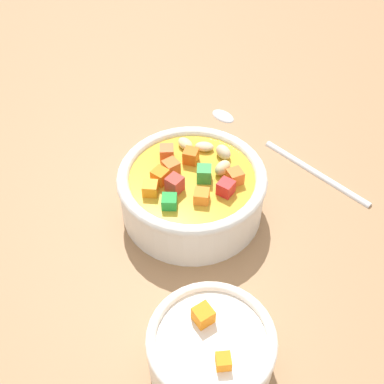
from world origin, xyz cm
name	(u,v)px	position (x,y,z in cm)	size (l,w,h in cm)	color
ground_plane	(192,216)	(0.00, 0.00, -1.00)	(140.00, 140.00, 2.00)	#9E754F
soup_bowl_main	(192,190)	(-0.01, 0.00, 3.12)	(15.37, 15.37, 6.77)	white
spoon	(279,148)	(-12.40, 7.14, 0.42)	(12.43, 21.72, 0.88)	silver
side_bowl_small	(211,350)	(16.08, 6.77, 2.61)	(10.37, 10.37, 5.87)	white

